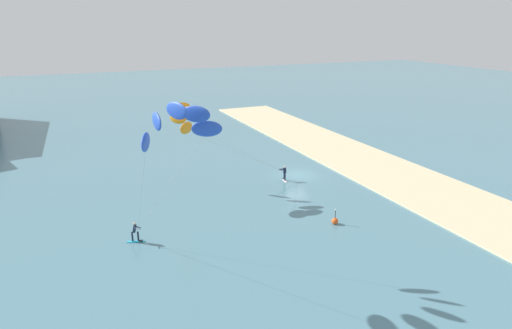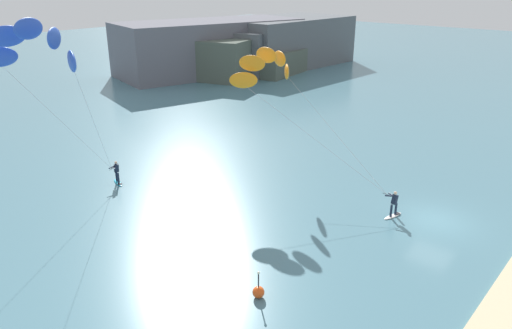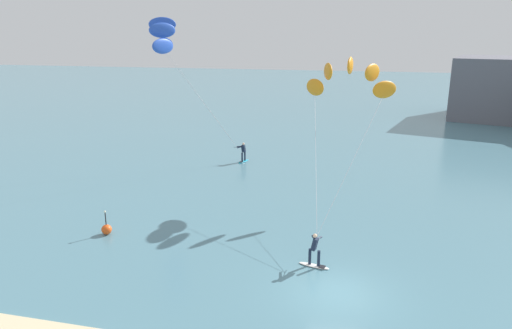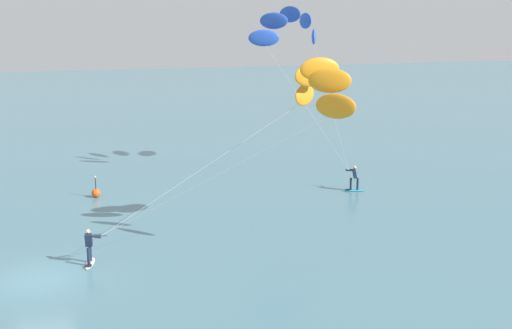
{
  "view_description": "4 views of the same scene",
  "coord_description": "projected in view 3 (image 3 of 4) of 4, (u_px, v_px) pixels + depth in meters",
  "views": [
    {
      "loc": [
        -42.11,
        23.53,
        16.55
      ],
      "look_at": [
        -8.03,
        8.53,
        4.66
      ],
      "focal_mm": 31.61,
      "sensor_mm": 36.0,
      "label": 1
    },
    {
      "loc": [
        -26.88,
        -8.75,
        13.78
      ],
      "look_at": [
        -6.45,
        8.72,
        3.32
      ],
      "focal_mm": 34.04,
      "sensor_mm": 36.0,
      "label": 2
    },
    {
      "loc": [
        0.7,
        -18.0,
        10.71
      ],
      "look_at": [
        -6.04,
        10.72,
        2.35
      ],
      "focal_mm": 32.9,
      "sensor_mm": 36.0,
      "label": 3
    },
    {
      "loc": [
        27.23,
        1.03,
        10.9
      ],
      "look_at": [
        -5.62,
        11.52,
        3.07
      ],
      "focal_mm": 44.86,
      "sensor_mm": 36.0,
      "label": 4
    }
  ],
  "objects": [
    {
      "name": "kitesurfer_nearshore",
      "position": [
        349.0,
        82.0,
        29.72
      ],
      "size": [
        6.01,
        12.24,
        9.2
      ],
      "color": "white",
      "rests_on": "ground"
    },
    {
      "name": "marker_buoy",
      "position": [
        107.0,
        229.0,
        25.67
      ],
      "size": [
        0.56,
        0.56,
        1.38
      ],
      "color": "#EA5119",
      "rests_on": "ground"
    },
    {
      "name": "ground_plane",
      "position": [
        337.0,
        293.0,
        19.93
      ],
      "size": [
        240.0,
        240.0,
        0.0
      ],
      "primitive_type": "plane",
      "color": "slate"
    },
    {
      "name": "kitesurfer_mid_water",
      "position": [
        166.0,
        40.0,
        36.34
      ],
      "size": [
        8.09,
        6.42,
        11.81
      ],
      "color": "#23ADD1",
      "rests_on": "ground"
    }
  ]
}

